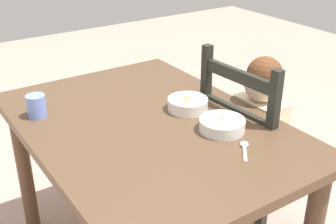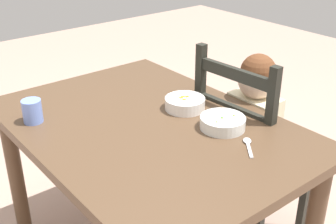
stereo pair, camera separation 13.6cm
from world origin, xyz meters
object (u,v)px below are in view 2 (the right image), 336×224
(dining_table, at_px, (149,147))
(bowl_of_peas, at_px, (223,122))
(child_figure, at_px, (249,124))
(spoon, at_px, (248,144))
(bowl_of_carrots, at_px, (185,103))
(dining_chair, at_px, (247,155))
(drinking_cup, at_px, (32,111))

(dining_table, bearing_deg, bowl_of_peas, 43.33)
(child_figure, distance_m, spoon, 0.42)
(bowl_of_carrots, bearing_deg, bowl_of_peas, -0.00)
(dining_chair, distance_m, spoon, 0.50)
(dining_table, xyz_separation_m, drinking_cup, (-0.29, -0.34, 0.15))
(child_figure, bearing_deg, bowl_of_peas, -69.36)
(spoon, height_order, drinking_cup, drinking_cup)
(dining_table, xyz_separation_m, dining_chair, (0.10, 0.49, -0.18))
(dining_chair, bearing_deg, child_figure, -143.34)
(bowl_of_peas, xyz_separation_m, spoon, (0.15, -0.02, -0.02))
(dining_table, height_order, bowl_of_peas, bowl_of_peas)
(dining_table, relative_size, dining_chair, 1.29)
(bowl_of_peas, bearing_deg, bowl_of_carrots, 180.00)
(bowl_of_peas, height_order, bowl_of_carrots, bowl_of_carrots)
(drinking_cup, bearing_deg, spoon, 38.77)
(dining_table, distance_m, bowl_of_peas, 0.32)
(drinking_cup, bearing_deg, bowl_of_peas, 47.13)
(dining_chair, xyz_separation_m, spoon, (0.25, -0.32, 0.29))
(drinking_cup, bearing_deg, dining_chair, 64.64)
(bowl_of_peas, distance_m, bowl_of_carrots, 0.22)
(dining_table, distance_m, drinking_cup, 0.48)
(bowl_of_carrots, distance_m, drinking_cup, 0.61)
(dining_table, relative_size, bowl_of_carrots, 7.53)
(child_figure, relative_size, bowl_of_peas, 5.42)
(child_figure, height_order, spoon, child_figure)
(bowl_of_carrots, relative_size, spoon, 1.43)
(bowl_of_peas, bearing_deg, spoon, -7.60)
(dining_table, xyz_separation_m, child_figure, (0.10, 0.49, -0.01))
(bowl_of_carrots, bearing_deg, dining_chair, 68.94)
(child_figure, height_order, bowl_of_carrots, child_figure)
(dining_chair, relative_size, child_figure, 1.04)
(dining_table, xyz_separation_m, bowl_of_peas, (0.21, 0.20, 0.13))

